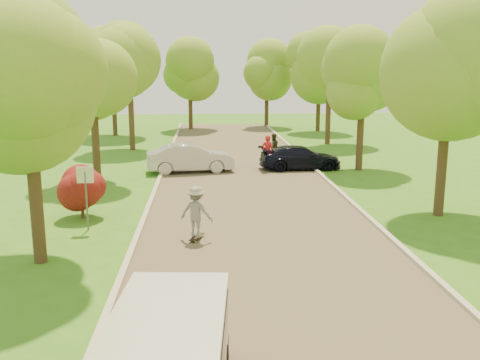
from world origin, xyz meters
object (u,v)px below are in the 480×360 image
object	(u,v)px
longboard	(197,237)
person_striped	(268,152)
skateboarder	(196,212)
silver_sedan	(190,158)
person_olive	(273,147)
dark_sedan	(300,158)
street_sign	(86,185)

from	to	relation	value
longboard	person_striped	bearing A→B (deg)	-86.57
longboard	skateboarder	bearing A→B (deg)	20.47
silver_sedan	person_olive	world-z (taller)	person_olive
silver_sedan	dark_sedan	bearing A→B (deg)	-93.78
silver_sedan	longboard	world-z (taller)	silver_sedan
skateboarder	person_olive	world-z (taller)	skateboarder
street_sign	skateboarder	world-z (taller)	street_sign
silver_sedan	person_striped	xyz separation A→B (m)	(4.17, 0.74, 0.17)
street_sign	person_striped	xyz separation A→B (m)	(7.38, 10.79, -0.65)
longboard	skateboarder	world-z (taller)	skateboarder
skateboarder	silver_sedan	bearing A→B (deg)	-67.22
dark_sedan	skateboarder	xyz separation A→B (m)	(-5.43, -11.76, 0.29)
silver_sedan	person_olive	bearing A→B (deg)	-65.04
dark_sedan	longboard	distance (m)	12.96
silver_sedan	street_sign	bearing A→B (deg)	154.62
street_sign	person_olive	bearing A→B (deg)	58.63
silver_sedan	skateboarder	world-z (taller)	skateboarder
longboard	skateboarder	xyz separation A→B (m)	(-0.00, 0.00, 0.84)
person_striped	skateboarder	bearing A→B (deg)	95.13
dark_sedan	skateboarder	bearing A→B (deg)	151.70
street_sign	longboard	distance (m)	4.17
silver_sedan	longboard	distance (m)	11.39
street_sign	dark_sedan	world-z (taller)	street_sign
street_sign	person_olive	world-z (taller)	street_sign
street_sign	person_olive	distance (m)	15.36
dark_sedan	person_striped	distance (m)	1.78
longboard	person_striped	size ratio (longest dim) A/B	0.48
skateboarder	person_olive	bearing A→B (deg)	-86.20
longboard	skateboarder	distance (m)	0.84
silver_sedan	skateboarder	xyz separation A→B (m)	(0.46, -11.36, 0.19)
skateboarder	dark_sedan	bearing A→B (deg)	-94.32
longboard	street_sign	bearing A→B (deg)	0.77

